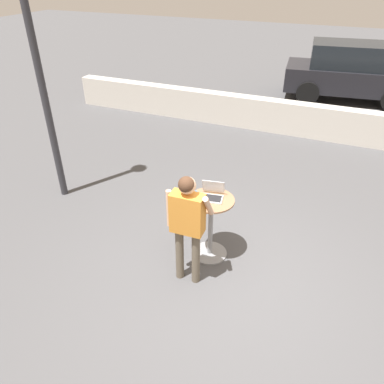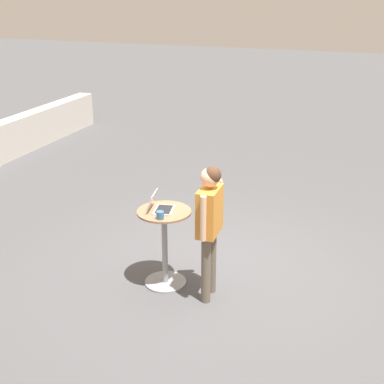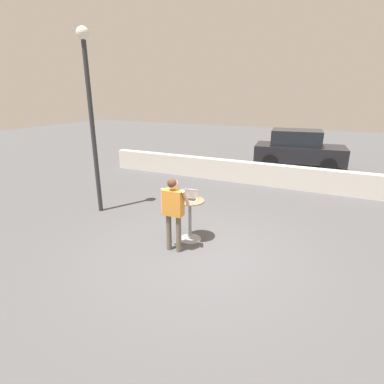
{
  "view_description": "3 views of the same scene",
  "coord_description": "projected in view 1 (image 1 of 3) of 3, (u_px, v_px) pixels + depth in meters",
  "views": [
    {
      "loc": [
        1.01,
        -3.55,
        3.76
      ],
      "look_at": [
        -0.66,
        0.37,
        1.11
      ],
      "focal_mm": 35.0,
      "sensor_mm": 36.0,
      "label": 1
    },
    {
      "loc": [
        -5.72,
        -1.8,
        3.47
      ],
      "look_at": [
        -0.28,
        0.2,
        1.2
      ],
      "focal_mm": 50.0,
      "sensor_mm": 36.0,
      "label": 2
    },
    {
      "loc": [
        2.31,
        -5.13,
        3.25
      ],
      "look_at": [
        -0.35,
        0.43,
        1.2
      ],
      "focal_mm": 28.0,
      "sensor_mm": 36.0,
      "label": 3
    }
  ],
  "objects": [
    {
      "name": "ground_plane",
      "position": [
        226.0,
        284.0,
        5.09
      ],
      "size": [
        50.0,
        50.0,
        0.0
      ],
      "primitive_type": "plane",
      "color": "#4C4C4F"
    },
    {
      "name": "standing_person",
      "position": [
        187.0,
        218.0,
        4.65
      ],
      "size": [
        0.56,
        0.37,
        1.63
      ],
      "color": "brown",
      "rests_on": "ground_plane"
    },
    {
      "name": "coffee_mug",
      "position": [
        195.0,
        195.0,
        5.12
      ],
      "size": [
        0.12,
        0.09,
        0.09
      ],
      "color": "#336084",
      "rests_on": "cafe_table"
    },
    {
      "name": "street_lamp",
      "position": [
        28.0,
        17.0,
        5.46
      ],
      "size": [
        0.32,
        0.32,
        4.78
      ],
      "color": "#2D2D33",
      "rests_on": "ground_plane"
    },
    {
      "name": "laptop",
      "position": [
        212.0,
        194.0,
        5.13
      ],
      "size": [
        0.36,
        0.34,
        0.22
      ],
      "color": "#B7BABF",
      "rests_on": "cafe_table"
    },
    {
      "name": "pavement_kerb",
      "position": [
        299.0,
        119.0,
        9.25
      ],
      "size": [
        12.73,
        0.35,
        0.8
      ],
      "color": "beige",
      "rests_on": "ground_plane"
    },
    {
      "name": "cafe_table",
      "position": [
        211.0,
        223.0,
        5.32
      ],
      "size": [
        0.64,
        0.64,
        0.98
      ],
      "color": "gray",
      "rests_on": "ground_plane"
    },
    {
      "name": "parked_car_near_street",
      "position": [
        349.0,
        72.0,
        11.39
      ],
      "size": [
        4.02,
        2.18,
        1.69
      ],
      "color": "black",
      "rests_on": "ground_plane"
    }
  ]
}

